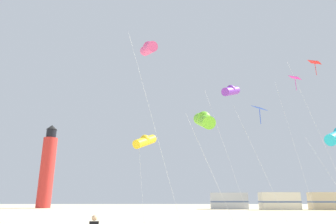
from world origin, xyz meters
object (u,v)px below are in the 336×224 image
kite_diamond_blue (260,112)px  kite_tube_rainbow (149,48)px  lighthouse_distant (49,168)px  rv_van_silver (230,201)px  kite_tube_lime (205,120)px  kite_tube_gold (146,141)px  kite_diamond_magenta (296,84)px  rv_van_tan (331,201)px  kite_tube_violet (232,91)px  kite_diamond_scarlet (316,69)px  rv_van_cream (281,201)px

kite_diamond_blue → kite_tube_rainbow: bearing=-162.6°
kite_diamond_blue → lighthouse_distant: size_ratio=0.50×
rv_van_silver → kite_tube_lime: bearing=-100.3°
kite_tube_gold → kite_diamond_blue: size_ratio=0.82×
kite_diamond_magenta → rv_van_tan: bearing=59.8°
kite_tube_violet → rv_van_tan: size_ratio=1.72×
kite_tube_lime → rv_van_silver: 40.20m
kite_tube_violet → kite_tube_gold: bearing=-174.9°
kite_tube_rainbow → kite_diamond_scarlet: bearing=18.9°
kite_diamond_blue → kite_diamond_magenta: bearing=39.2°
kite_diamond_blue → kite_tube_violet: bearing=115.0°
kite_diamond_magenta → rv_van_cream: size_ratio=1.90×
kite_tube_lime → kite_tube_violet: bearing=66.3°
kite_diamond_blue → lighthouse_distant: bearing=127.9°
kite_tube_rainbow → kite_diamond_blue: size_ratio=1.48×
kite_tube_rainbow → rv_van_silver: size_ratio=1.88×
rv_van_silver → rv_van_tan: same height
kite_diamond_scarlet → kite_tube_violet: 7.32m
kite_diamond_blue → kite_diamond_scarlet: bearing=21.1°
kite_tube_gold → kite_tube_violet: kite_tube_violet is taller
kite_tube_violet → lighthouse_distant: (-29.97, 37.40, -2.71)m
rv_van_tan → rv_van_cream: bearing=-177.8°
kite_diamond_scarlet → kite_diamond_magenta: bearing=127.7°
kite_diamond_magenta → rv_van_tan: 32.85m
rv_van_silver → rv_van_cream: size_ratio=1.01×
lighthouse_distant → kite_diamond_scarlet: bearing=-45.7°
lighthouse_distant → rv_van_silver: bearing=-9.7°
rv_van_silver → rv_van_tan: (16.11, -3.46, 0.00)m
kite_diamond_scarlet → rv_van_cream: (6.21, 28.60, -10.87)m
kite_tube_lime → kite_diamond_blue: bearing=45.4°
rv_van_silver → rv_van_tan: bearing=-9.6°
kite_tube_violet → rv_van_tan: (21.64, 27.88, -9.16)m
kite_tube_lime → rv_van_tan: kite_tube_lime is taller
kite_tube_gold → kite_diamond_blue: kite_diamond_blue is taller
kite_diamond_scarlet → kite_diamond_magenta: kite_diamond_scarlet is taller
kite_tube_violet → lighthouse_distant: bearing=128.7°
kite_tube_violet → rv_van_cream: 32.29m
kite_tube_gold → rv_van_tan: 40.80m
kite_diamond_blue → rv_van_silver: bearing=83.0°
kite_tube_violet → kite_tube_rainbow: bearing=-141.2°
kite_tube_violet → lighthouse_distant: size_ratio=0.67×
kite_diamond_scarlet → lighthouse_distant: 53.29m
kite_tube_gold → kite_tube_violet: 8.45m
kite_tube_lime → rv_van_silver: size_ratio=1.02×
kite_diamond_scarlet → kite_tube_lime: size_ratio=1.98×
kite_tube_lime → kite_tube_violet: (3.34, 7.60, 4.60)m
lighthouse_distant → rv_van_silver: (35.50, -6.06, -6.45)m
rv_van_silver → rv_van_cream: (7.77, -3.38, 0.00)m
kite_tube_rainbow → rv_van_tan: 44.84m
rv_van_cream → rv_van_tan: bearing=-1.8°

